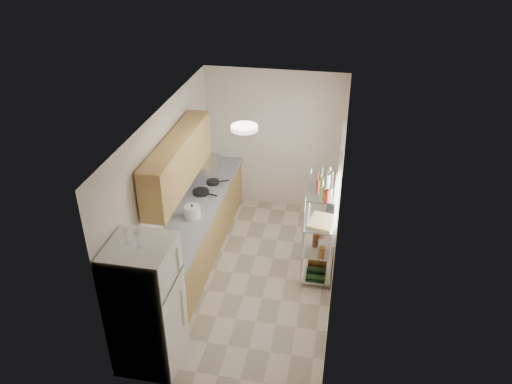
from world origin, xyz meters
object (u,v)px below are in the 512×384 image
at_px(cutting_board, 322,221).
at_px(espresso_machine, 332,200).
at_px(refrigerator, 147,305).
at_px(frying_pan_large, 201,192).
at_px(rice_cooker, 192,212).

height_order(cutting_board, espresso_machine, espresso_machine).
distance_m(refrigerator, frying_pan_large, 2.63).
relative_size(refrigerator, espresso_machine, 6.83).
relative_size(refrigerator, frying_pan_large, 6.44).
xyz_separation_m(rice_cooker, espresso_machine, (2.04, 0.50, 0.14)).
distance_m(refrigerator, espresso_machine, 3.15).
xyz_separation_m(refrigerator, cutting_board, (1.90, 1.97, 0.15)).
relative_size(rice_cooker, cutting_board, 0.54).
bearing_deg(frying_pan_large, refrigerator, -73.55).
bearing_deg(refrigerator, espresso_machine, 50.12).
bearing_deg(espresso_machine, frying_pan_large, 173.29).
bearing_deg(cutting_board, refrigerator, -133.89).
relative_size(rice_cooker, frying_pan_large, 0.87).
relative_size(cutting_board, espresso_machine, 1.72).
relative_size(frying_pan_large, cutting_board, 0.61).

